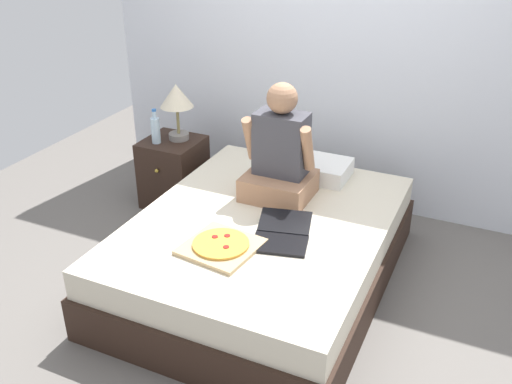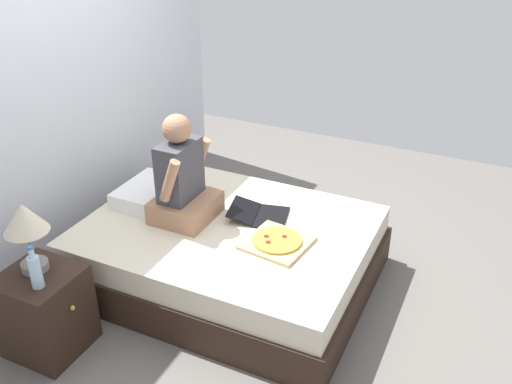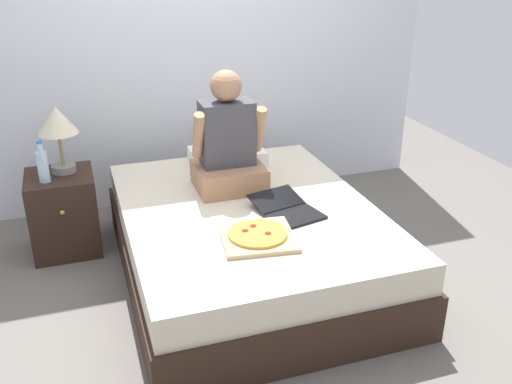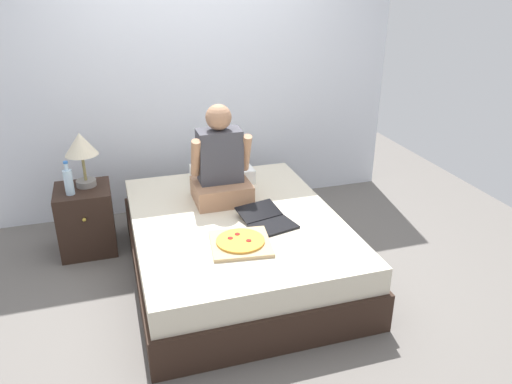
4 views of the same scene
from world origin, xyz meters
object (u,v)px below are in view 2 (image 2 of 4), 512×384
object	(u,v)px
nightstand_left	(45,311)
pizza_box	(277,242)
bed	(228,253)
lamp_on_left_nightstand	(25,223)
water_bottle	(35,271)
laptop	(262,215)
person_seated	(182,181)

from	to	relation	value
nightstand_left	pizza_box	distance (m)	1.52
pizza_box	bed	bearing A→B (deg)	79.49
nightstand_left	bed	bearing A→B (deg)	-32.01
lamp_on_left_nightstand	water_bottle	size ratio (longest dim) A/B	1.63
lamp_on_left_nightstand	water_bottle	bearing A→B (deg)	-130.60
laptop	bed	bearing A→B (deg)	138.69
nightstand_left	lamp_on_left_nightstand	distance (m)	0.61
nightstand_left	person_seated	world-z (taller)	person_seated
bed	person_seated	bearing A→B (deg)	94.79
laptop	person_seated	bearing A→B (deg)	113.98
person_seated	water_bottle	bearing A→B (deg)	167.26
lamp_on_left_nightstand	pizza_box	bearing A→B (deg)	-49.53
lamp_on_left_nightstand	pizza_box	world-z (taller)	lamp_on_left_nightstand
nightstand_left	water_bottle	distance (m)	0.41
water_bottle	pizza_box	bearing A→B (deg)	-42.57
lamp_on_left_nightstand	water_bottle	xyz separation A→B (m)	(-0.12, -0.14, -0.22)
lamp_on_left_nightstand	pizza_box	size ratio (longest dim) A/B	1.01
bed	pizza_box	world-z (taller)	pizza_box
laptop	nightstand_left	bearing A→B (deg)	146.41
lamp_on_left_nightstand	laptop	bearing A→B (deg)	-35.93
lamp_on_left_nightstand	laptop	xyz separation A→B (m)	(1.26, -0.92, -0.39)
bed	person_seated	size ratio (longest dim) A/B	2.59
bed	laptop	world-z (taller)	laptop
bed	nightstand_left	xyz separation A→B (m)	(-1.10, 0.69, 0.05)
person_seated	pizza_box	xyz separation A→B (m)	(-0.05, -0.76, -0.27)
person_seated	laptop	bearing A→B (deg)	-66.02
nightstand_left	lamp_on_left_nightstand	world-z (taller)	lamp_on_left_nightstand
bed	person_seated	xyz separation A→B (m)	(-0.03, 0.34, 0.53)
pizza_box	lamp_on_left_nightstand	bearing A→B (deg)	130.47
bed	lamp_on_left_nightstand	xyz separation A→B (m)	(-1.06, 0.74, 0.65)
bed	nightstand_left	size ratio (longest dim) A/B	3.63
lamp_on_left_nightstand	nightstand_left	bearing A→B (deg)	-128.63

